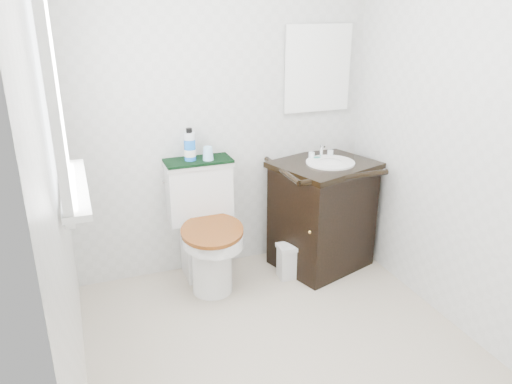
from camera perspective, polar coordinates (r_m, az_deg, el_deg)
floor at (r=3.03m, az=3.69°, el=-18.06°), size 2.40×2.40×0.00m
wall_back at (r=3.55m, az=-3.86°, el=9.43°), size 2.40×0.00×2.40m
wall_front at (r=1.54m, az=23.48°, el=-8.19°), size 2.40×0.00×2.40m
wall_left at (r=2.25m, az=-22.03°, el=1.11°), size 0.00×2.40×2.40m
wall_right at (r=3.08m, az=23.40°, el=5.96°), size 0.00×2.40×2.40m
window at (r=2.41m, az=-22.43°, el=10.93°), size 0.02×0.70×0.90m
mirror at (r=3.76m, az=7.04°, el=13.82°), size 0.50×0.02×0.60m
toilet at (r=3.54m, az=-5.80°, el=-4.72°), size 0.52×0.69×0.87m
vanity at (r=3.77m, az=7.59°, el=-2.28°), size 0.82×0.76×0.92m
trash_bin at (r=3.69m, az=3.86°, el=-7.81°), size 0.19×0.15×0.26m
towel at (r=3.47m, az=-6.64°, el=3.57°), size 0.46×0.22×0.02m
mouthwash_bottle at (r=3.43m, az=-7.58°, el=5.26°), size 0.08×0.08×0.22m
cup at (r=3.44m, az=-5.51°, el=4.43°), size 0.08×0.08×0.09m
soap_bar at (r=3.71m, az=6.97°, el=3.92°), size 0.07×0.05×0.02m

